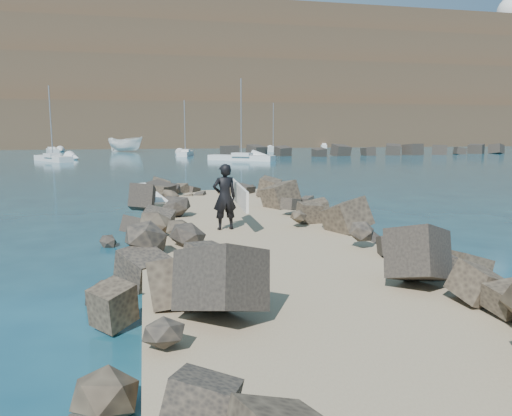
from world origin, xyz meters
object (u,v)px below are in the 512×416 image
(surfboard_resting, at_px, (149,196))
(surfer_with_board, at_px, (227,197))
(sailboat_c, at_px, (241,158))
(boat_imported, at_px, (126,144))

(surfboard_resting, xyz_separation_m, surfer_with_board, (2.23, -5.02, 0.56))
(surfer_with_board, distance_m, sailboat_c, 46.25)
(boat_imported, xyz_separation_m, sailboat_c, (14.67, -29.88, -0.97))
(surfer_with_board, height_order, sailboat_c, sailboat_c)
(boat_imported, relative_size, surfer_with_board, 2.78)
(surfboard_resting, bearing_deg, sailboat_c, 52.90)
(surfer_with_board, bearing_deg, surfboard_resting, 113.94)
(surfer_with_board, xyz_separation_m, sailboat_c, (9.19, 45.32, -1.25))
(surfer_with_board, relative_size, sailboat_c, 0.25)
(surfboard_resting, relative_size, boat_imported, 0.35)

